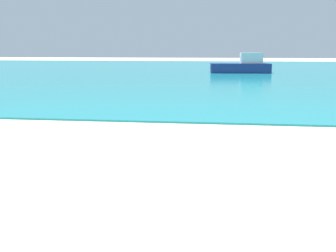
# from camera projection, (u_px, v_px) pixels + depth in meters

# --- Properties ---
(water) EXTENTS (160.00, 60.00, 0.06)m
(water) POSITION_uv_depth(u_px,v_px,m) (222.00, 70.00, 41.30)
(water) COLOR teal
(water) RESTS_ON ground
(boat_far) EXTENTS (5.30, 2.11, 1.76)m
(boat_far) POSITION_uv_depth(u_px,v_px,m) (243.00, 66.00, 36.34)
(boat_far) COLOR navy
(boat_far) RESTS_ON water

